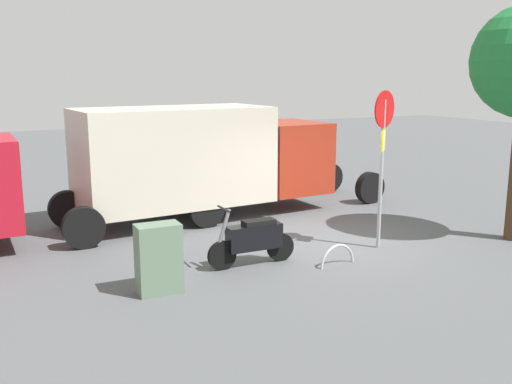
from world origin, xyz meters
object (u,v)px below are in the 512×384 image
at_px(box_truck_near, 209,156).
at_px(motorcycle, 254,239).
at_px(utility_cabinet, 159,259).
at_px(bike_rack_hoop, 337,265).
at_px(stop_sign, 383,144).

height_order(box_truck_near, motorcycle, box_truck_near).
relative_size(utility_cabinet, bike_rack_hoop, 1.41).
xyz_separation_m(stop_sign, utility_cabinet, (4.95, 0.44, -1.62)).
distance_m(motorcycle, utility_cabinet, 2.14).
bearing_deg(utility_cabinet, bike_rack_hoop, 177.59).
height_order(box_truck_near, utility_cabinet, box_truck_near).
bearing_deg(bike_rack_hoop, utility_cabinet, -2.41).
height_order(stop_sign, utility_cabinet, stop_sign).
distance_m(box_truck_near, motorcycle, 4.23).
bearing_deg(motorcycle, utility_cabinet, 16.37).
distance_m(motorcycle, bike_rack_hoop, 1.71).
bearing_deg(bike_rack_hoop, stop_sign, -157.82).
distance_m(stop_sign, utility_cabinet, 5.22).
relative_size(motorcycle, stop_sign, 0.55).
relative_size(box_truck_near, motorcycle, 4.71).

